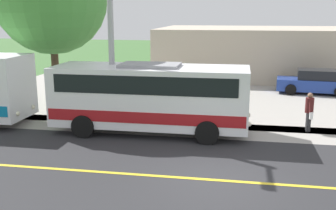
% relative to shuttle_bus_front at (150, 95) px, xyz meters
% --- Properties ---
extents(ground_plane, '(120.00, 120.00, 0.00)m').
position_rel_shuttle_bus_front_xyz_m(ground_plane, '(4.57, 3.03, -1.55)').
color(ground_plane, '#3D6633').
extents(road_surface, '(8.00, 100.00, 0.01)m').
position_rel_shuttle_bus_front_xyz_m(road_surface, '(4.57, 3.03, -1.55)').
color(road_surface, '#28282B').
rests_on(road_surface, ground).
extents(sidewalk, '(2.40, 100.00, 0.01)m').
position_rel_shuttle_bus_front_xyz_m(sidewalk, '(-0.63, 3.03, -1.55)').
color(sidewalk, '#9E9991').
rests_on(sidewalk, ground).
extents(parking_lot_surface, '(14.00, 36.00, 0.01)m').
position_rel_shuttle_bus_front_xyz_m(parking_lot_surface, '(-7.83, 6.03, -1.55)').
color(parking_lot_surface, '#9E9991').
rests_on(parking_lot_surface, ground).
extents(road_centre_line, '(0.16, 100.00, 0.00)m').
position_rel_shuttle_bus_front_xyz_m(road_centre_line, '(4.57, 3.03, -1.54)').
color(road_centre_line, gold).
rests_on(road_centre_line, ground).
extents(shuttle_bus_front, '(2.80, 7.96, 2.82)m').
position_rel_shuttle_bus_front_xyz_m(shuttle_bus_front, '(0.00, 0.00, 0.00)').
color(shuttle_bus_front, white).
rests_on(shuttle_bus_front, ground).
extents(pedestrian_with_bags, '(0.72, 0.34, 1.62)m').
position_rel_shuttle_bus_front_xyz_m(pedestrian_with_bags, '(-1.22, 6.40, -0.69)').
color(pedestrian_with_bags, '#262628').
rests_on(pedestrian_with_bags, ground).
extents(street_light_pole, '(1.97, 0.24, 7.15)m').
position_rel_shuttle_bus_front_xyz_m(street_light_pole, '(-0.29, -1.72, 2.42)').
color(street_light_pole, '#9E9EA3').
rests_on(street_light_pole, ground).
extents(parked_car_near, '(2.35, 4.56, 1.45)m').
position_rel_shuttle_bus_front_xyz_m(parked_car_near, '(-9.71, 8.06, -0.87)').
color(parked_car_near, navy).
rests_on(parked_car_near, ground).
extents(commercial_building, '(10.00, 19.20, 3.66)m').
position_rel_shuttle_bus_front_xyz_m(commercial_building, '(-16.83, 6.98, 0.27)').
color(commercial_building, '#B7A893').
rests_on(commercial_building, ground).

